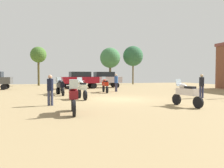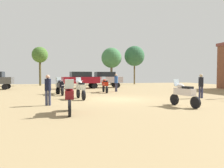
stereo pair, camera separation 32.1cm
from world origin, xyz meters
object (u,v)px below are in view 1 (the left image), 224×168
person_1 (202,84)px  person_2 (50,88)px  motorcycle_5 (60,86)px  motorcycle_6 (61,86)px  motorcycle_3 (186,93)px  tree_3 (133,56)px  motorcycle_8 (105,85)px  tree_5 (38,55)px  car_2 (80,79)px  car_1 (104,78)px  tree_1 (110,58)px  motorcycle_4 (73,97)px  motorcycle_1 (82,89)px  person_3 (116,81)px

person_1 → person_2: 10.55m
motorcycle_5 → motorcycle_6: 1.44m
motorcycle_3 → tree_3: bearing=64.3°
motorcycle_8 → person_1: person_1 is taller
motorcycle_5 → tree_5: (-2.53, 14.70, 3.80)m
motorcycle_3 → tree_5: 26.43m
car_2 → person_1: (7.11, -13.01, -0.16)m
car_1 → tree_1: bearing=-23.8°
motorcycle_4 → tree_3: (12.46, 26.22, 4.00)m
tree_1 → motorcycle_8: bearing=-106.2°
car_1 → tree_1: tree_1 is taller
tree_5 → motorcycle_1: bearing=-79.0°
motorcycle_1 → person_3: (4.11, 5.76, 0.29)m
motorcycle_5 → motorcycle_8: motorcycle_8 is taller
motorcycle_1 → tree_3: size_ratio=0.33×
motorcycle_3 → motorcycle_6: size_ratio=0.95×
motorcycle_1 → motorcycle_8: bearing=52.4°
person_2 → tree_1: 25.01m
motorcycle_1 → person_1: bearing=-18.7°
motorcycle_4 → tree_1: size_ratio=0.36×
motorcycle_1 → car_1: car_1 is taller
motorcycle_3 → car_1: 17.36m
motorcycle_1 → car_1: size_ratio=0.48×
motorcycle_1 → person_1: size_ratio=1.23×
tree_1 → person_1: bearing=-87.0°
person_1 → person_3: bearing=134.8°
motorcycle_6 → car_1: 10.53m
motorcycle_3 → motorcycle_6: motorcycle_6 is taller
motorcycle_6 → tree_3: 21.58m
motorcycle_6 → tree_5: (-2.55, 16.14, 3.79)m
motorcycle_6 → tree_1: (8.52, 16.63, 3.60)m
motorcycle_1 → motorcycle_4: 5.73m
car_1 → motorcycle_5: bearing=138.4°
person_2 → tree_5: tree_5 is taller
car_1 → tree_3: (6.92, 8.20, 3.57)m
motorcycle_8 → car_2: bearing=104.5°
person_1 → tree_5: 24.75m
person_2 → person_3: size_ratio=0.97×
motorcycle_1 → motorcycle_3: 6.98m
tree_3 → car_1: bearing=-130.2°
car_1 → tree_3: tree_3 is taller
car_1 → person_1: 14.50m
motorcycle_6 → car_2: 8.32m
motorcycle_8 → tree_3: 18.18m
motorcycle_8 → tree_5: size_ratio=0.38×
motorcycle_6 → tree_1: 19.03m
motorcycle_1 → tree_1: bearing=62.0°
motorcycle_4 → motorcycle_6: size_ratio=0.96×
car_1 → motorcycle_1: bearing=156.5°
motorcycle_3 → tree_5: (-8.75, 24.65, 3.80)m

